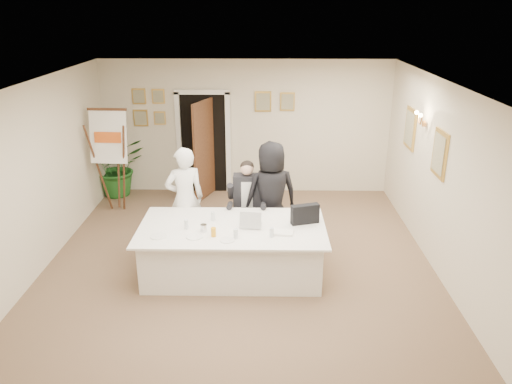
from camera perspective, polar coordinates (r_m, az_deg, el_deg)
The scene contains 28 objects.
floor at distance 7.76m, azimuth -1.98°, elevation -8.85°, with size 7.00×7.00×0.00m, color brown.
ceiling at distance 6.83m, azimuth -2.27°, elevation 12.04°, with size 6.00×7.00×0.02m, color white.
wall_back at distance 10.53m, azimuth -1.13°, elevation 7.38°, with size 6.00×0.10×2.80m, color beige.
wall_front at distance 4.07m, azimuth -4.75°, elevation -16.02°, with size 6.00×0.10×2.80m, color beige.
wall_left at distance 7.92m, azimuth -24.34°, elevation 0.96°, with size 0.10×7.00×2.80m, color beige.
wall_right at distance 7.63m, azimuth 21.01°, elevation 0.73°, with size 0.10×7.00×2.80m, color beige.
doorway at distance 10.52m, azimuth -5.98°, elevation 5.24°, with size 1.14×0.86×2.20m.
pictures_back_wall at distance 10.47m, azimuth -5.59°, elevation 9.72°, with size 3.40×0.06×0.80m, color gold, non-canonical shape.
pictures_right_wall at distance 8.61m, azimuth 18.55°, elevation 5.66°, with size 0.06×2.20×0.80m, color gold, non-canonical shape.
wall_sconce at distance 8.51m, azimuth 18.37°, elevation 7.95°, with size 0.20×0.30×0.24m, color #CF8642, non-canonical shape.
conference_table at distance 7.48m, azimuth -2.70°, elevation -6.63°, with size 2.73×1.46×0.78m.
seated_man at distance 8.30m, azimuth -1.01°, elevation -1.21°, with size 0.63×0.67×1.46m, color black, non-canonical shape.
flip_chart at distance 9.96m, azimuth -15.99°, elevation 2.92°, with size 0.70×0.45×2.00m.
standing_man at distance 8.16m, azimuth -8.12°, elevation -0.80°, with size 0.63×0.41×1.73m, color white.
standing_woman at distance 8.19m, azimuth 1.75°, elevation -0.32°, with size 0.87×0.57×1.78m, color black.
potted_palm at distance 10.89m, azimuth -15.61°, elevation 2.81°, with size 1.12×0.97×1.24m, color #1C541C.
laptop at distance 7.28m, azimuth -0.61°, elevation -2.89°, with size 0.31×0.34×0.28m, color #B7BABC, non-canonical shape.
laptop_bag at distance 7.40m, azimuth 5.62°, elevation -2.53°, with size 0.42×0.12×0.29m, color black.
paper_stack at distance 7.11m, azimuth 3.04°, elevation -4.62°, with size 0.30×0.21×0.03m, color white.
plate_left at distance 7.13m, azimuth -11.08°, elevation -4.99°, with size 0.24×0.24×0.01m, color white.
plate_mid at distance 7.04m, azimuth -7.05°, elevation -5.07°, with size 0.24×0.24×0.01m, color white.
plate_near at distance 6.90m, azimuth -3.32°, elevation -5.51°, with size 0.21×0.21×0.01m, color white.
glass_a at distance 7.29m, azimuth -7.97°, elevation -3.67°, with size 0.06×0.06×0.14m, color silver.
glass_b at distance 6.94m, azimuth -2.33°, elevation -4.78°, with size 0.07×0.07×0.14m, color silver.
glass_c at distance 6.97m, azimuth 1.80°, elevation -4.64°, with size 0.06×0.06×0.14m, color silver.
glass_d at distance 7.51m, azimuth -4.93°, elevation -2.78°, with size 0.06×0.06×0.14m, color silver.
oj_glass at distance 7.01m, azimuth -4.88°, elevation -4.59°, with size 0.07×0.07×0.13m, color orange.
steel_jug at distance 7.17m, azimuth -6.00°, elevation -4.12°, with size 0.10×0.10×0.11m, color silver.
Camera 1 is at (0.38, -6.74, 3.83)m, focal length 35.00 mm.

